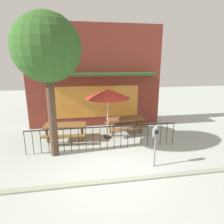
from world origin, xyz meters
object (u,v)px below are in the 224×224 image
at_px(picnic_table_right, 126,121).
at_px(street_tree, 47,50).
at_px(picnic_table_left, 65,128).
at_px(patio_umbrella, 107,94).
at_px(parking_meter_near, 156,135).

height_order(picnic_table_right, street_tree, street_tree).
distance_m(picnic_table_left, street_tree, 3.49).
relative_size(patio_umbrella, street_tree, 0.45).
bearing_deg(picnic_table_left, patio_umbrella, 2.07).
bearing_deg(parking_meter_near, picnic_table_right, 93.60).
distance_m(picnic_table_left, picnic_table_right, 2.91).
bearing_deg(parking_meter_near, street_tree, 157.05).
relative_size(picnic_table_left, patio_umbrella, 0.83).
xyz_separation_m(picnic_table_left, patio_umbrella, (1.90, 0.07, 1.46)).
relative_size(picnic_table_right, parking_meter_near, 1.36).
relative_size(picnic_table_left, street_tree, 0.38).
height_order(picnic_table_right, parking_meter_near, parking_meter_near).
relative_size(patio_umbrella, parking_meter_near, 1.58).
xyz_separation_m(picnic_table_left, parking_meter_near, (3.07, -2.73, 0.51)).
bearing_deg(picnic_table_left, street_tree, -104.02).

